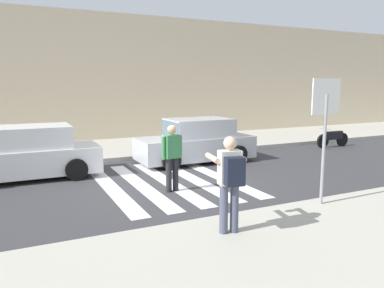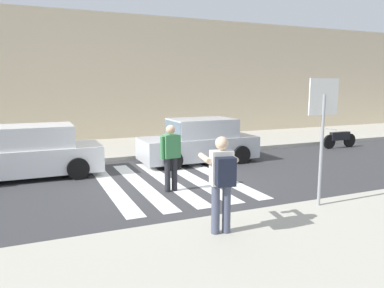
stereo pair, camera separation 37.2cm
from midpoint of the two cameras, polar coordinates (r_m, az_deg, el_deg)
name	(u,v)px [view 2 (the right image)]	position (r m, az deg, el deg)	size (l,w,h in m)	color
ground_plane	(170,183)	(10.59, -2.42, -5.94)	(120.00, 120.00, 0.00)	#38383A
sidewalk_far	(121,148)	(16.20, -10.09, -0.57)	(60.00, 4.80, 0.14)	#B2AD9E
building_facade_far	(100,79)	(20.29, -13.27, 9.63)	(56.00, 4.00, 6.06)	beige
crosswalk_stripe_0	(111,187)	(10.33, -11.18, -6.46)	(0.44, 5.20, 0.01)	silver
crosswalk_stripe_1	(140,184)	(10.52, -6.90, -6.07)	(0.44, 5.20, 0.01)	silver
crosswalk_stripe_2	(167,181)	(10.77, -2.80, -5.66)	(0.44, 5.20, 0.01)	silver
crosswalk_stripe_3	(193,178)	(11.07, 1.09, -5.25)	(0.44, 5.20, 0.01)	silver
crosswalk_stripe_4	(217,176)	(11.41, 4.76, -4.84)	(0.44, 5.20, 0.01)	silver
stop_sign	(323,114)	(8.40, 20.52, 4.33)	(0.76, 0.08, 2.73)	gray
photographer_with_backpack	(222,177)	(6.50, 6.21, -4.98)	(0.68, 0.91, 1.72)	#474C60
pedestrian_crossing	(171,154)	(9.57, -2.14, -1.57)	(0.58, 0.28, 1.72)	#232328
parked_car_white	(31,153)	(12.02, -22.52, -1.28)	(4.10, 1.92, 1.55)	white
parked_car_silver	(199,142)	(13.27, 1.87, 0.32)	(4.10, 1.92, 1.55)	#B7BABF
motorcycle	(340,138)	(17.60, 22.14, 0.78)	(1.76, 0.60, 0.87)	black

